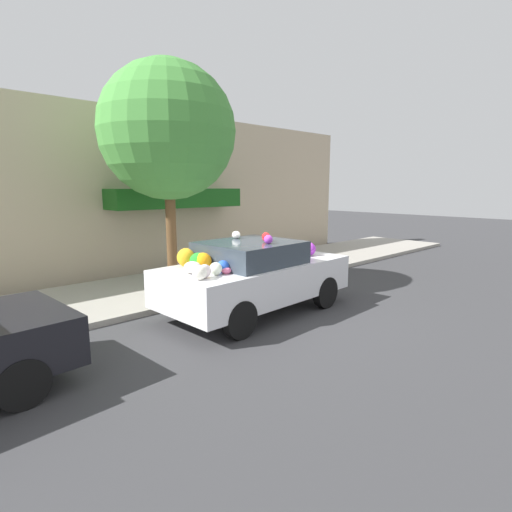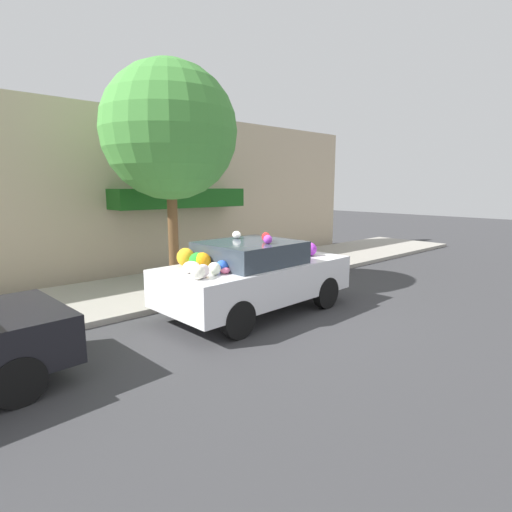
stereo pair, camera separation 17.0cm
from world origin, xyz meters
The scene contains 6 objects.
ground_plane centered at (0.00, 0.00, 0.00)m, with size 60.00×60.00×0.00m, color #38383A.
sidewalk_curb centered at (0.00, 2.70, 0.06)m, with size 24.00×3.20×0.12m.
building_facade centered at (0.08, 4.91, 2.32)m, with size 18.00×1.20×4.66m.
street_tree centered at (-0.41, 2.33, 3.73)m, with size 3.08×3.08×5.16m.
fire_hydrant centered at (1.23, 1.51, 0.46)m, with size 0.20×0.20×0.70m.
art_car centered at (-0.05, -0.16, 0.78)m, with size 4.01×1.97×1.63m.
Camera 2 is at (-5.21, -5.96, 2.51)m, focal length 28.00 mm.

